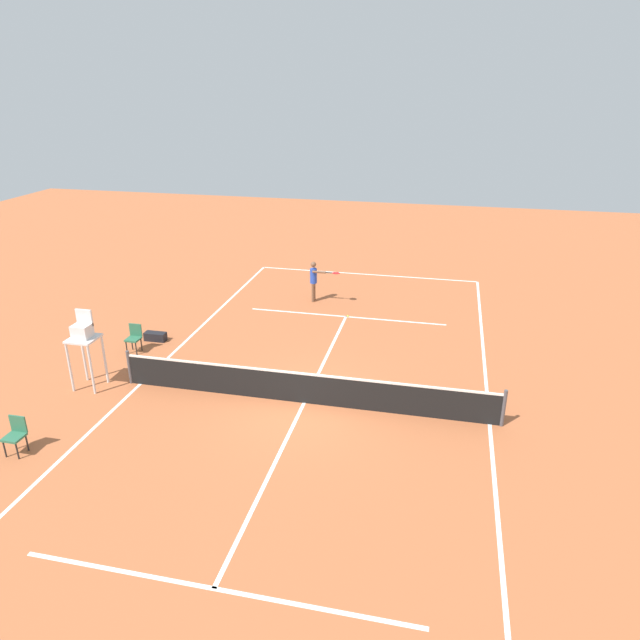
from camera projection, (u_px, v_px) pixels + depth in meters
name	position (u px, v px, depth m)	size (l,w,h in m)	color
ground_plane	(304.00, 403.00, 16.49)	(60.00, 60.00, 0.00)	#B76038
court_lines	(304.00, 403.00, 16.49)	(10.33, 24.47, 0.01)	white
tennis_net	(304.00, 387.00, 16.30)	(10.93, 0.10, 1.07)	#4C4C51
player_serving	(315.00, 278.00, 23.75)	(1.27, 0.54, 1.70)	brown
tennis_ball	(348.00, 316.00, 22.51)	(0.07, 0.07, 0.07)	#CCE033
umpire_chair	(84.00, 337.00, 16.78)	(0.80, 0.80, 2.41)	silver
courtside_chair_near	(16.00, 434.00, 14.10)	(0.44, 0.46, 0.95)	#262626
courtside_chair_mid	(134.00, 337.00, 19.45)	(0.44, 0.46, 0.95)	#262626
equipment_bag	(155.00, 336.00, 20.41)	(0.76, 0.32, 0.30)	black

